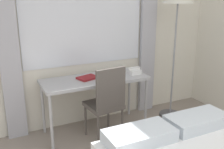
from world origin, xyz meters
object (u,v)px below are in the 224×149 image
object	(u,v)px
desk	(95,83)
desk_chair	(106,100)
book	(88,78)
standing_lamp	(178,4)
telephone	(133,71)

from	to	relation	value
desk	desk_chair	distance (m)	0.33
book	desk	bearing A→B (deg)	-11.76
standing_lamp	telephone	size ratio (longest dim) A/B	10.46
desk_chair	standing_lamp	bearing A→B (deg)	4.73
standing_lamp	telephone	distance (m)	1.08
desk_chair	telephone	bearing A→B (deg)	20.90
telephone	standing_lamp	bearing A→B (deg)	-4.65
desk	telephone	xyz separation A→B (m)	(0.55, -0.03, 0.10)
standing_lamp	desk	bearing A→B (deg)	175.85
standing_lamp	book	size ratio (longest dim) A/B	6.45
desk_chair	book	bearing A→B (deg)	103.93
desk_chair	telephone	distance (m)	0.64
desk_chair	standing_lamp	size ratio (longest dim) A/B	0.51
desk_chair	book	distance (m)	0.40
desk	book	world-z (taller)	book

